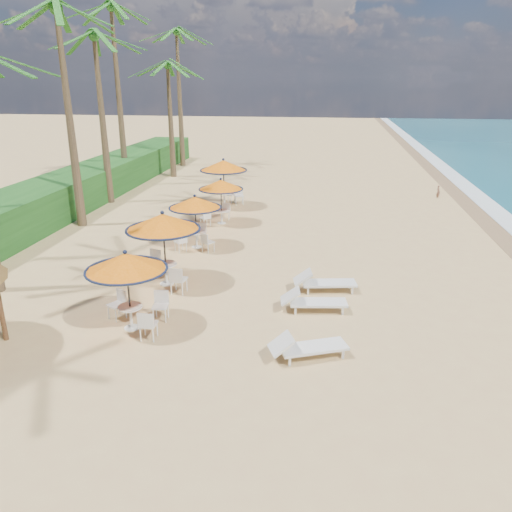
{
  "coord_description": "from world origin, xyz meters",
  "views": [
    {
      "loc": [
        0.42,
        -12.3,
        6.76
      ],
      "look_at": [
        -1.85,
        3.01,
        1.2
      ],
      "focal_mm": 35.0,
      "sensor_mm": 36.0,
      "label": 1
    }
  ],
  "objects": [
    {
      "name": "ground",
      "position": [
        0.0,
        0.0,
        0.0
      ],
      "size": [
        160.0,
        160.0,
        0.0
      ],
      "primitive_type": "plane",
      "color": "tan",
      "rests_on": "ground"
    },
    {
      "name": "wetsand_band",
      "position": [
        8.4,
        10.0,
        0.0
      ],
      "size": [
        1.4,
        140.0,
        0.02
      ],
      "primitive_type": "cube",
      "color": "olive",
      "rests_on": "ground"
    },
    {
      "name": "scrub_hedge",
      "position": [
        -13.5,
        11.0,
        0.9
      ],
      "size": [
        3.0,
        40.0,
        1.8
      ],
      "primitive_type": "cube",
      "color": "#194716",
      "rests_on": "ground"
    },
    {
      "name": "station_0",
      "position": [
        -4.92,
        -0.21,
        1.73
      ],
      "size": [
        2.27,
        2.27,
        2.37
      ],
      "color": "black",
      "rests_on": "ground"
    },
    {
      "name": "station_1",
      "position": [
        -4.99,
        3.02,
        2.0
      ],
      "size": [
        2.51,
        2.51,
        2.62
      ],
      "color": "black",
      "rests_on": "ground"
    },
    {
      "name": "station_2",
      "position": [
        -4.96,
        7.01,
        1.66
      ],
      "size": [
        2.18,
        2.18,
        2.27
      ],
      "color": "black",
      "rests_on": "ground"
    },
    {
      "name": "station_3",
      "position": [
        -4.74,
        10.78,
        1.71
      ],
      "size": [
        2.16,
        2.16,
        2.25
      ],
      "color": "black",
      "rests_on": "ground"
    },
    {
      "name": "station_4",
      "position": [
        -5.21,
        14.15,
        2.04
      ],
      "size": [
        2.56,
        2.56,
        2.67
      ],
      "color": "black",
      "rests_on": "ground"
    },
    {
      "name": "lounger_near",
      "position": [
        0.04,
        -1.13,
        0.34
      ],
      "size": [
        2.1,
        1.35,
        0.72
      ],
      "rotation": [
        0.0,
        0.0,
        0.39
      ],
      "color": "silver",
      "rests_on": "ground"
    },
    {
      "name": "lounger_mid",
      "position": [
        0.07,
        1.62,
        0.34
      ],
      "size": [
        2.09,
        0.91,
        0.72
      ],
      "rotation": [
        0.0,
        0.0,
        0.14
      ],
      "color": "silver",
      "rests_on": "ground"
    },
    {
      "name": "lounger_far",
      "position": [
        0.37,
        3.18,
        0.35
      ],
      "size": [
        2.16,
        1.0,
        0.75
      ],
      "rotation": [
        0.0,
        0.0,
        0.18
      ],
      "color": "silver",
      "rests_on": "ground"
    },
    {
      "name": "palm_3",
      "position": [
        -11.33,
        9.48,
        8.93
      ],
      "size": [
        5.0,
        5.0,
        9.77
      ],
      "color": "brown",
      "rests_on": "ground"
    },
    {
      "name": "palm_4",
      "position": [
        -11.95,
        14.17,
        8.25
      ],
      "size": [
        5.0,
        5.0,
        9.04
      ],
      "color": "brown",
      "rests_on": "ground"
    },
    {
      "name": "palm_5",
      "position": [
        -12.94,
        18.95,
        10.05
      ],
      "size": [
        5.0,
        5.0,
        10.97
      ],
      "color": "brown",
      "rests_on": "ground"
    },
    {
      "name": "palm_6",
      "position": [
        -10.71,
        22.25,
        7.09
      ],
      "size": [
        5.0,
        5.0,
        7.81
      ],
      "color": "brown",
      "rests_on": "ground"
    },
    {
      "name": "palm_7",
      "position": [
        -11.43,
        27.08,
        9.37
      ],
      "size": [
        5.0,
        5.0,
        10.23
      ],
      "color": "brown",
      "rests_on": "ground"
    },
    {
      "name": "person",
      "position": [
        6.82,
        17.93,
        0.41
      ],
      "size": [
        0.28,
        0.34,
        0.82
      ],
      "primitive_type": "imported",
      "rotation": [
        0.0,
        0.0,
        1.87
      ],
      "color": "brown",
      "rests_on": "ground"
    }
  ]
}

